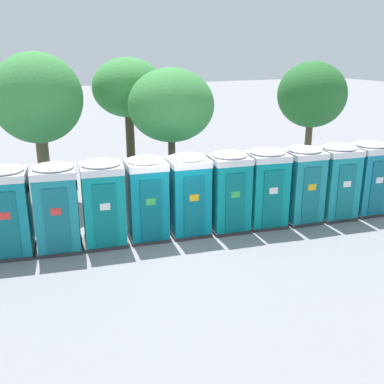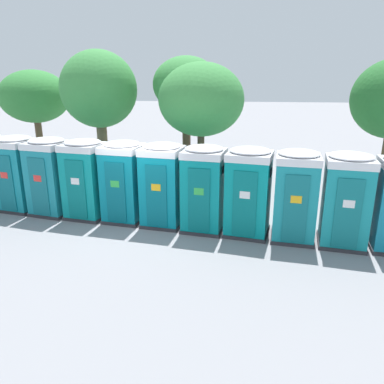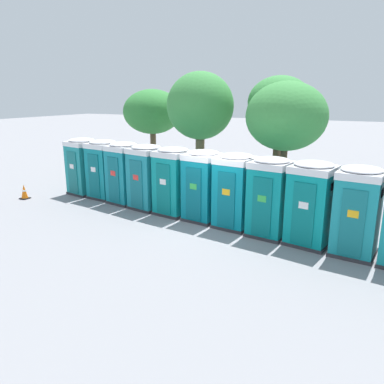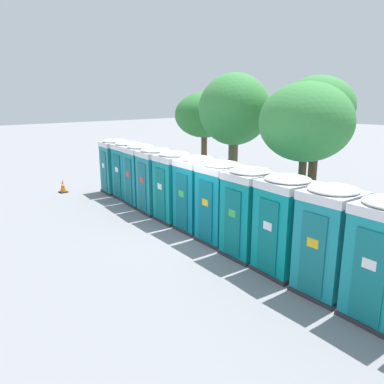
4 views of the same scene
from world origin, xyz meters
name	(u,v)px [view 1 (image 1 of 4)]	position (x,y,z in m)	size (l,w,h in m)	color
ground_plane	(170,237)	(0.00, 0.00, 0.00)	(120.00, 120.00, 0.00)	gray
portapotty_2	(8,211)	(-4.46, 0.79, 1.28)	(1.39, 1.40, 2.54)	#2D2D33
portapotty_3	(57,207)	(-3.19, 0.55, 1.28)	(1.42, 1.40, 2.54)	#2D2D33
portapotty_4	(103,202)	(-1.90, 0.39, 1.28)	(1.38, 1.37, 2.54)	#2D2D33
portapotty_5	(147,198)	(-0.62, 0.25, 1.28)	(1.32, 1.34, 2.54)	#2D2D33
portapotty_6	(188,194)	(0.66, 0.06, 1.28)	(1.33, 1.34, 2.54)	#2D2D33
portapotty_7	(228,191)	(1.93, -0.19, 1.28)	(1.34, 1.35, 2.54)	#2D2D33
portapotty_8	(266,187)	(3.22, -0.35, 1.28)	(1.42, 1.40, 2.54)	#2D2D33
portapotty_9	(302,184)	(4.49, -0.56, 1.28)	(1.30, 1.32, 2.54)	#2D2D33
portapotty_10	(336,181)	(5.77, -0.76, 1.28)	(1.37, 1.36, 2.54)	#2D2D33
portapotty_11	(368,178)	(7.06, -0.88, 1.28)	(1.31, 1.33, 2.54)	#2D2D33
street_tree_0	(171,106)	(1.48, 3.34, 3.57)	(3.13, 3.13, 4.91)	#4C3826
street_tree_2	(128,89)	(0.60, 5.65, 4.02)	(2.83, 2.83, 5.23)	#4C3826
street_tree_3	(37,99)	(-2.96, 4.86, 3.85)	(3.16, 3.16, 5.47)	brown
street_tree_4	(312,95)	(8.35, 3.96, 3.61)	(2.99, 2.99, 5.05)	brown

